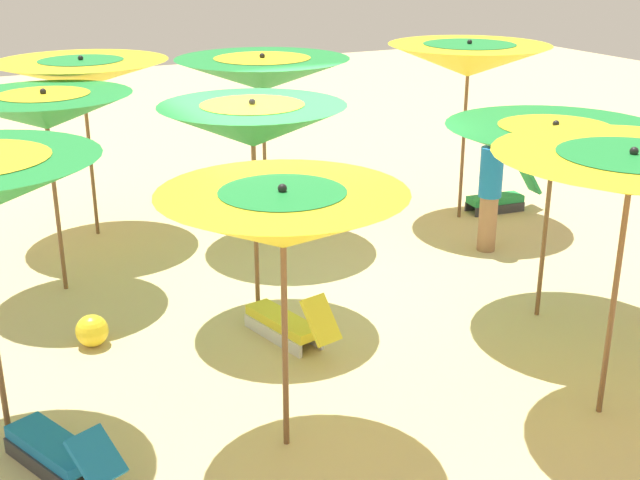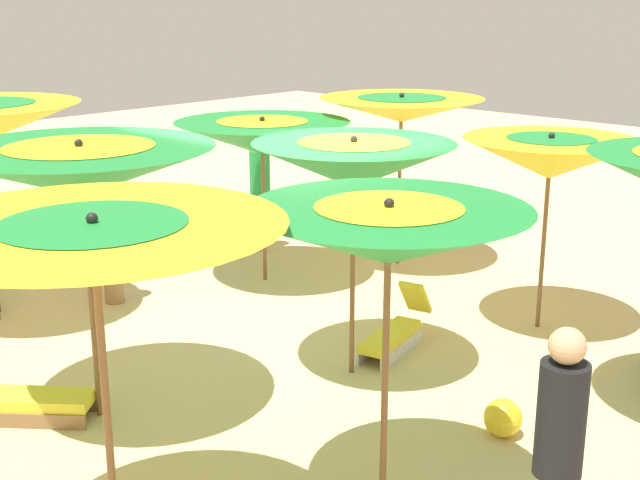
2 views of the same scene
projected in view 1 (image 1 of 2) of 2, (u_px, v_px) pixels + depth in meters
The scene contains 15 objects.
ground at pixel (297, 301), 9.52m from camera, with size 36.37×36.37×0.04m, color beige.
beach_umbrella_0 at pixel (469, 60), 11.48m from camera, with size 2.26×2.26×2.59m.
beach_umbrella_1 at pixel (263, 74), 10.69m from camera, with size 2.27×2.27×2.52m.
beach_umbrella_2 at pixel (82, 73), 10.82m from camera, with size 2.26×2.26×2.47m.
beach_umbrella_3 at pixel (554, 146), 8.48m from camera, with size 2.24×2.24×2.18m.
beach_umbrella_4 at pixel (253, 125), 8.41m from camera, with size 1.93×1.93×2.40m.
beach_umbrella_5 at pixel (45, 111), 9.07m from camera, with size 1.92×1.92×2.38m.
beach_umbrella_6 at pixel (631, 174), 6.54m from camera, with size 2.22×2.22×2.39m.
beach_umbrella_7 at pixel (283, 219), 6.16m from camera, with size 1.90×1.90×2.24m.
lounger_0 at pixel (501, 197), 12.50m from camera, with size 0.44×1.18×0.70m.
lounger_1 at pixel (59, 449), 6.43m from camera, with size 1.28×0.78×0.52m.
lounger_2 at pixel (279, 209), 11.99m from camera, with size 1.16×1.29×0.56m.
lounger_3 at pixel (289, 323), 8.49m from camera, with size 1.30×0.57×0.64m.
beachgoer_0 at pixel (490, 190), 10.72m from camera, with size 0.30×0.30×1.60m.
beach_ball at pixel (92, 331), 8.40m from camera, with size 0.33×0.33×0.33m, color yellow.
Camera 1 is at (7.88, -3.64, 3.96)m, focal length 46.39 mm.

